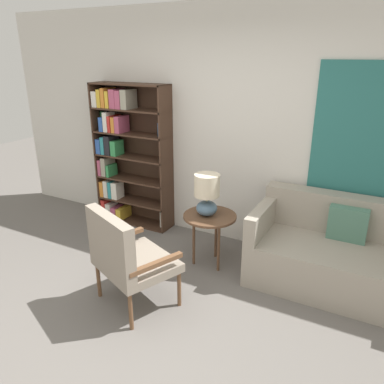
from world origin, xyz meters
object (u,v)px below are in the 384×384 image
Objects in this scene: armchair at (125,254)px; side_table at (210,220)px; bookshelf at (124,153)px; table_lamp at (207,193)px; couch at (342,256)px.

armchair reaches higher than side_table.
table_lamp is at bearing -19.89° from bookshelf.
armchair is 2.08m from couch.
armchair is 0.55× the size of couch.
couch is 1.34m from side_table.
couch is (1.65, 1.25, -0.21)m from armchair.
armchair is at bearing -107.09° from table_lamp.
bookshelf is 1.56m from table_lamp.
armchair is 2.09× the size of table_lamp.
bookshelf reaches higher than couch.
armchair is at bearing -142.72° from couch.
table_lamp reaches higher than armchair.
armchair is 1.08m from table_lamp.
table_lamp is (1.46, -0.53, -0.13)m from bookshelf.
side_table is (0.34, 1.01, -0.02)m from armchair.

